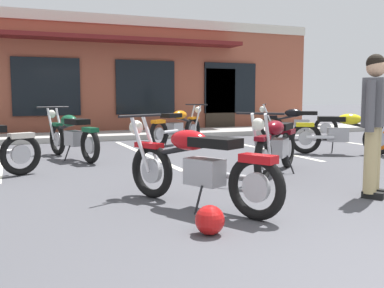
# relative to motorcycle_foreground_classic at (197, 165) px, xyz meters

# --- Properties ---
(ground_plane) EXTENTS (80.00, 80.00, 0.00)m
(ground_plane) POSITION_rel_motorcycle_foreground_classic_xyz_m (0.69, 0.76, -0.46)
(ground_plane) COLOR #47474C
(sidewalk_kerb) EXTENTS (22.00, 1.80, 0.14)m
(sidewalk_kerb) POSITION_rel_motorcycle_foreground_classic_xyz_m (0.69, 8.19, -0.39)
(sidewalk_kerb) COLOR #A8A59E
(sidewalk_kerb) RESTS_ON ground_plane
(brick_storefront_building) EXTENTS (15.06, 6.75, 3.66)m
(brick_storefront_building) POSITION_rel_motorcycle_foreground_classic_xyz_m (0.69, 12.45, 1.37)
(brick_storefront_building) COLOR brown
(brick_storefront_building) RESTS_ON ground_plane
(painted_stall_lines) EXTENTS (11.03, 4.80, 0.01)m
(painted_stall_lines) POSITION_rel_motorcycle_foreground_classic_xyz_m (0.69, 4.59, -0.46)
(painted_stall_lines) COLOR silver
(painted_stall_lines) RESTS_ON ground_plane
(motorcycle_foreground_classic) EXTENTS (1.23, 1.94, 0.98)m
(motorcycle_foreground_classic) POSITION_rel_motorcycle_foreground_classic_xyz_m (0.00, 0.00, 0.00)
(motorcycle_foreground_classic) COLOR black
(motorcycle_foreground_classic) RESTS_ON ground_plane
(motorcycle_red_sportbike) EXTENTS (0.96, 2.05, 0.98)m
(motorcycle_red_sportbike) POSITION_rel_motorcycle_foreground_classic_xyz_m (-0.76, 4.28, 0.00)
(motorcycle_red_sportbike) COLOR black
(motorcycle_red_sportbike) RESTS_ON ground_plane
(motorcycle_black_cruiser) EXTENTS (1.82, 1.44, 0.98)m
(motorcycle_black_cruiser) POSITION_rel_motorcycle_foreground_classic_xyz_m (1.94, 5.89, 0.00)
(motorcycle_black_cruiser) COLOR black
(motorcycle_black_cruiser) RESTS_ON ground_plane
(motorcycle_silver_naked) EXTENTS (1.70, 1.60, 0.98)m
(motorcycle_silver_naked) POSITION_rel_motorcycle_foreground_classic_xyz_m (1.89, 1.41, 0.00)
(motorcycle_silver_naked) COLOR black
(motorcycle_silver_naked) RESTS_ON ground_plane
(motorcycle_blue_standard) EXTENTS (1.88, 1.33, 0.98)m
(motorcycle_blue_standard) POSITION_rel_motorcycle_foreground_classic_xyz_m (4.43, 2.89, 0.00)
(motorcycle_blue_standard) COLOR black
(motorcycle_blue_standard) RESTS_ON ground_plane
(motorcycle_cream_vintage) EXTENTS (1.86, 1.36, 0.98)m
(motorcycle_cream_vintage) POSITION_rel_motorcycle_foreground_classic_xyz_m (5.43, 5.86, 0.00)
(motorcycle_cream_vintage) COLOR black
(motorcycle_cream_vintage) RESTS_ON ground_plane
(person_in_black_shirt) EXTENTS (0.54, 0.43, 1.68)m
(person_in_black_shirt) POSITION_rel_motorcycle_foreground_classic_xyz_m (2.11, -0.30, 0.49)
(person_in_black_shirt) COLOR black
(person_in_black_shirt) RESTS_ON ground_plane
(helmet_on_pavement) EXTENTS (0.26, 0.26, 0.26)m
(helmet_on_pavement) POSITION_rel_motorcycle_foreground_classic_xyz_m (-0.27, -0.92, -0.33)
(helmet_on_pavement) COLOR #B71414
(helmet_on_pavement) RESTS_ON ground_plane
(traffic_cone) EXTENTS (0.34, 0.34, 0.53)m
(traffic_cone) POSITION_rel_motorcycle_foreground_classic_xyz_m (5.46, 2.85, -0.20)
(traffic_cone) COLOR orange
(traffic_cone) RESTS_ON ground_plane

